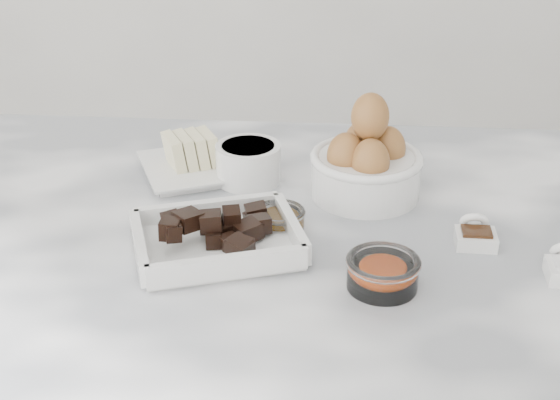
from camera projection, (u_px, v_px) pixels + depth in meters
The scene contains 8 objects.
marble_slab at pixel (263, 252), 1.00m from camera, with size 1.20×0.80×0.04m, color white.
chocolate_dish at pixel (217, 235), 0.95m from camera, with size 0.24×0.21×0.05m.
butter_plate at pixel (193, 159), 1.15m from camera, with size 0.20×0.20×0.06m.
sugar_ramekin at pixel (248, 162), 1.12m from camera, with size 0.09×0.09×0.06m.
egg_bowl at pixel (366, 163), 1.08m from camera, with size 0.16×0.16×0.15m.
honey_bowl at pixel (280, 219), 1.00m from camera, with size 0.07×0.07×0.03m.
zest_bowl at pixel (383, 272), 0.88m from camera, with size 0.09×0.09×0.04m.
vanilla_spoon at pixel (475, 234), 0.97m from camera, with size 0.05×0.06×0.04m.
Camera 1 is at (0.09, -0.85, 1.44)m, focal length 50.00 mm.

